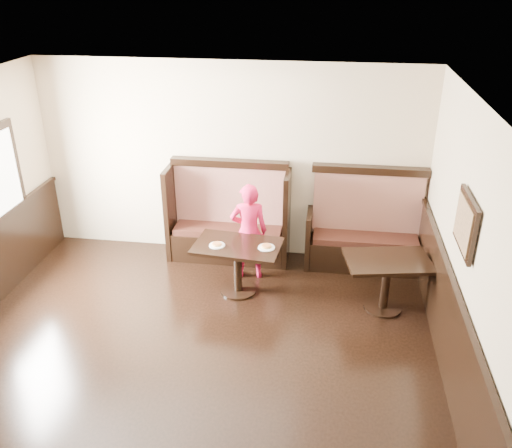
% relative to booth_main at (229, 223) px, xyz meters
% --- Properties ---
extents(ground, '(7.00, 7.00, 0.00)m').
position_rel_booth_main_xyz_m(ground, '(0.00, -3.30, -0.53)').
color(ground, black).
rests_on(ground, ground).
extents(room_shell, '(7.00, 7.00, 7.00)m').
position_rel_booth_main_xyz_m(room_shell, '(-0.30, -3.01, 0.14)').
color(room_shell, '#C1AA8C').
rests_on(room_shell, ground).
extents(booth_main, '(1.75, 0.72, 1.45)m').
position_rel_booth_main_xyz_m(booth_main, '(0.00, 0.00, 0.00)').
color(booth_main, black).
rests_on(booth_main, ground).
extents(booth_neighbor, '(1.65, 0.72, 1.45)m').
position_rel_booth_main_xyz_m(booth_neighbor, '(1.95, -0.00, -0.05)').
color(booth_neighbor, black).
rests_on(booth_neighbor, ground).
extents(table_main, '(1.16, 0.79, 0.70)m').
position_rel_booth_main_xyz_m(table_main, '(0.29, -0.96, 0.01)').
color(table_main, black).
rests_on(table_main, ground).
extents(table_neighbor, '(1.12, 0.84, 0.70)m').
position_rel_booth_main_xyz_m(table_neighbor, '(2.17, -1.09, -0.00)').
color(table_neighbor, black).
rests_on(table_neighbor, ground).
extents(child, '(0.55, 0.41, 1.37)m').
position_rel_booth_main_xyz_m(child, '(0.38, -0.55, 0.16)').
color(child, '#D71748').
rests_on(child, ground).
extents(pizza_plate_left, '(0.20, 0.20, 0.04)m').
position_rel_booth_main_xyz_m(pizza_plate_left, '(0.04, -1.02, 0.19)').
color(pizza_plate_left, white).
rests_on(pizza_plate_left, table_main).
extents(pizza_plate_right, '(0.21, 0.21, 0.04)m').
position_rel_booth_main_xyz_m(pizza_plate_right, '(0.67, -0.99, 0.19)').
color(pizza_plate_right, white).
rests_on(pizza_plate_right, table_main).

